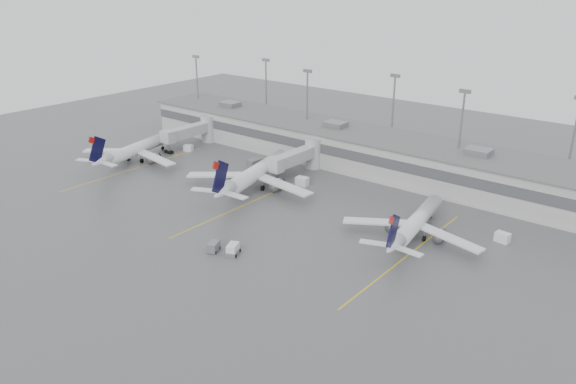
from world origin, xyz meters
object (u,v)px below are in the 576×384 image
Objects in this scene: jet_mid_right at (415,223)px; baggage_tug at (233,250)px; jet_far_left at (135,149)px; jet_mid_left at (254,174)px.

jet_mid_right is 31.38m from baggage_tug.
jet_mid_left is (34.53, 4.30, 0.26)m from jet_far_left.
jet_far_left is 1.07× the size of jet_mid_right.
baggage_tug is (-20.11, -24.00, -2.08)m from jet_mid_right.
jet_mid_left is 1.16× the size of jet_mid_right.
jet_mid_left is at bearing 170.93° from jet_mid_right.
jet_mid_left is at bearing 101.87° from baggage_tug.
jet_far_left is 34.79m from jet_mid_left.
jet_far_left is 72.06m from jet_mid_right.
jet_mid_left is 9.84× the size of baggage_tug.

